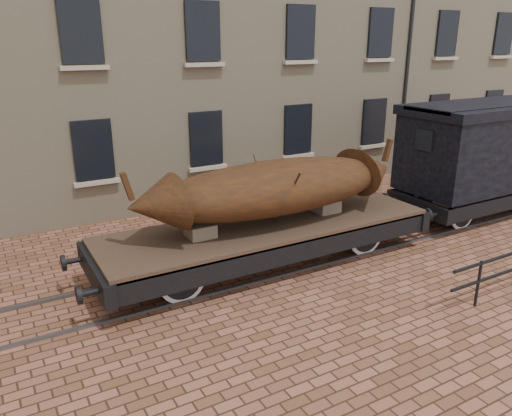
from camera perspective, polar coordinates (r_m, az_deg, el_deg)
ground at (r=12.02m, az=-0.01°, el=-6.77°), size 90.00×90.00×0.00m
rail_track at (r=12.00m, az=-0.01°, el=-6.64°), size 30.00×1.52×0.06m
flatcar_wagon at (r=11.82m, az=1.29°, el=-2.72°), size 9.04×2.45×1.37m
iron_boat at (r=11.58m, az=2.21°, el=2.41°), size 7.09×2.07×1.67m
goods_van at (r=16.75m, az=25.22°, el=6.55°), size 6.63×2.42×3.43m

